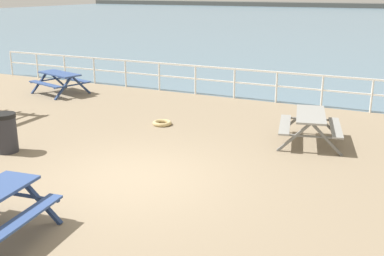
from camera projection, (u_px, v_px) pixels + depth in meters
ground_plane at (135, 182)px, 9.72m from camera, size 30.00×24.00×0.20m
sea_band at (376, 22)px, 55.16m from camera, size 142.00×90.00×0.01m
seaward_railing at (255, 80)px, 16.16m from camera, size 23.07×0.07×1.08m
picnic_table_mid_centre at (310, 121)px, 11.68m from camera, size 1.87×2.09×0.80m
picnic_table_seaward at (60, 78)px, 17.26m from camera, size 2.14×1.94×0.80m
litter_bin at (6, 133)px, 11.08m from camera, size 0.55×0.55×0.95m
rope_coil at (162, 123)px, 13.41m from camera, size 0.55×0.55×0.11m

